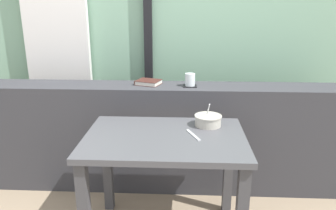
{
  "coord_description": "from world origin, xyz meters",
  "views": [
    {
      "loc": [
        0.18,
        -1.85,
        1.43
      ],
      "look_at": [
        0.07,
        0.37,
        0.74
      ],
      "focal_mm": 35.21,
      "sensor_mm": 36.0,
      "label": 1
    }
  ],
  "objects_px": {
    "breakfast_table": "(165,155)",
    "soup_bowl": "(208,121)",
    "closed_book": "(148,82)",
    "fork_utensil": "(193,135)",
    "juice_glass": "(190,80)",
    "coaster_square": "(190,86)"
  },
  "relations": [
    {
      "from": "juice_glass",
      "to": "soup_bowl",
      "type": "bearing_deg",
      "value": -75.22
    },
    {
      "from": "coaster_square",
      "to": "soup_bowl",
      "type": "xyz_separation_m",
      "value": [
        0.11,
        -0.42,
        -0.12
      ]
    },
    {
      "from": "breakfast_table",
      "to": "soup_bowl",
      "type": "xyz_separation_m",
      "value": [
        0.26,
        0.18,
        0.16
      ]
    },
    {
      "from": "soup_bowl",
      "to": "juice_glass",
      "type": "bearing_deg",
      "value": 104.78
    },
    {
      "from": "juice_glass",
      "to": "fork_utensil",
      "type": "xyz_separation_m",
      "value": [
        0.01,
        -0.59,
        -0.19
      ]
    },
    {
      "from": "juice_glass",
      "to": "closed_book",
      "type": "bearing_deg",
      "value": 171.8
    },
    {
      "from": "juice_glass",
      "to": "soup_bowl",
      "type": "height_order",
      "value": "juice_glass"
    },
    {
      "from": "coaster_square",
      "to": "juice_glass",
      "type": "relative_size",
      "value": 1.09
    },
    {
      "from": "breakfast_table",
      "to": "coaster_square",
      "type": "xyz_separation_m",
      "value": [
        0.15,
        0.6,
        0.27
      ]
    },
    {
      "from": "breakfast_table",
      "to": "closed_book",
      "type": "height_order",
      "value": "closed_book"
    },
    {
      "from": "soup_bowl",
      "to": "fork_utensil",
      "type": "distance_m",
      "value": 0.2
    },
    {
      "from": "breakfast_table",
      "to": "soup_bowl",
      "type": "height_order",
      "value": "soup_bowl"
    },
    {
      "from": "breakfast_table",
      "to": "fork_utensil",
      "type": "distance_m",
      "value": 0.21
    },
    {
      "from": "soup_bowl",
      "to": "fork_utensil",
      "type": "xyz_separation_m",
      "value": [
        -0.1,
        -0.17,
        -0.03
      ]
    },
    {
      "from": "fork_utensil",
      "to": "soup_bowl",
      "type": "bearing_deg",
      "value": 36.59
    },
    {
      "from": "juice_glass",
      "to": "closed_book",
      "type": "relative_size",
      "value": 0.44
    },
    {
      "from": "breakfast_table",
      "to": "closed_book",
      "type": "relative_size",
      "value": 4.46
    },
    {
      "from": "coaster_square",
      "to": "fork_utensil",
      "type": "xyz_separation_m",
      "value": [
        0.01,
        -0.59,
        -0.15
      ]
    },
    {
      "from": "breakfast_table",
      "to": "coaster_square",
      "type": "height_order",
      "value": "coaster_square"
    },
    {
      "from": "coaster_square",
      "to": "juice_glass",
      "type": "distance_m",
      "value": 0.05
    },
    {
      "from": "breakfast_table",
      "to": "coaster_square",
      "type": "distance_m",
      "value": 0.68
    },
    {
      "from": "closed_book",
      "to": "fork_utensil",
      "type": "xyz_separation_m",
      "value": [
        0.33,
        -0.63,
        -0.16
      ]
    }
  ]
}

